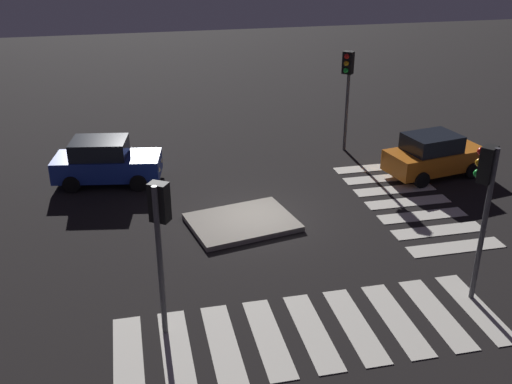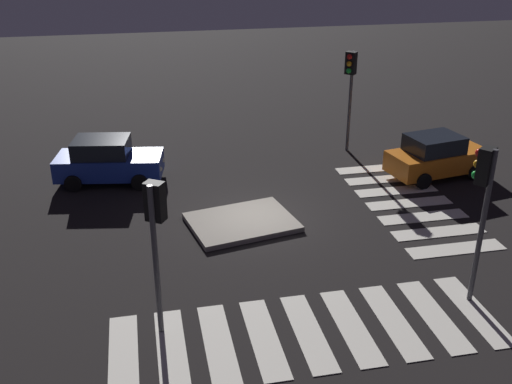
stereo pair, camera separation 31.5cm
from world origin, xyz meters
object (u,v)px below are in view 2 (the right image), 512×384
(car_blue, at_px, (108,161))
(traffic_light_east, at_px, (483,188))
(traffic_island, at_px, (242,222))
(car_orange, at_px, (436,156))
(traffic_light_south, at_px, (156,221))
(traffic_light_north, at_px, (350,77))

(car_blue, xyz_separation_m, traffic_light_east, (9.76, -10.29, 2.45))
(traffic_island, distance_m, car_blue, 6.59)
(traffic_island, xyz_separation_m, car_orange, (8.49, 2.60, 0.78))
(car_blue, height_order, car_orange, car_blue)
(traffic_island, relative_size, traffic_light_east, 0.89)
(car_blue, relative_size, traffic_light_south, 1.07)
(car_blue, bearing_deg, car_orange, 0.24)
(car_orange, bearing_deg, traffic_light_north, 115.38)
(traffic_island, relative_size, car_orange, 0.92)
(traffic_light_east, bearing_deg, traffic_island, 5.31)
(traffic_light_south, bearing_deg, traffic_light_east, -59.92)
(traffic_island, bearing_deg, car_blue, 133.67)
(car_blue, xyz_separation_m, car_orange, (13.01, -2.13, -0.02))
(traffic_island, distance_m, traffic_light_south, 6.72)
(traffic_island, relative_size, car_blue, 0.91)
(car_orange, xyz_separation_m, traffic_light_east, (-3.24, -8.16, 2.47))
(car_blue, xyz_separation_m, traffic_light_south, (1.53, -9.95, 2.19))
(car_orange, relative_size, traffic_light_east, 0.97)
(traffic_light_east, bearing_deg, traffic_light_north, -41.43)
(traffic_island, height_order, traffic_light_north, traffic_light_north)
(traffic_light_south, bearing_deg, traffic_light_north, -5.72)
(car_orange, height_order, traffic_light_south, traffic_light_south)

